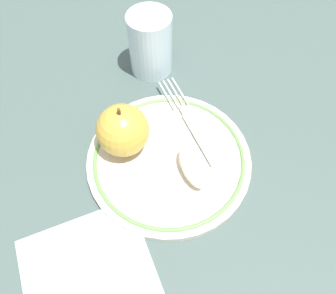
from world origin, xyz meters
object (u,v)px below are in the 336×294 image
(plate, at_px, (168,157))
(fork, at_px, (190,121))
(apple_red_whole, at_px, (123,130))
(apple_slice_front, at_px, (192,168))
(napkin_folded, at_px, (87,269))
(drinking_glass, at_px, (150,44))

(plate, distance_m, fork, 0.07)
(apple_red_whole, bearing_deg, apple_slice_front, 114.52)
(fork, height_order, napkin_folded, fork)
(apple_red_whole, relative_size, fork, 0.48)
(apple_red_whole, distance_m, drinking_glass, 0.17)
(plate, distance_m, drinking_glass, 0.20)
(drinking_glass, height_order, napkin_folded, drinking_glass)
(drinking_glass, xyz_separation_m, napkin_folded, (0.28, 0.21, -0.05))
(apple_red_whole, distance_m, fork, 0.11)
(apple_red_whole, distance_m, apple_slice_front, 0.11)
(plate, xyz_separation_m, napkin_folded, (0.18, 0.05, -0.00))
(apple_slice_front, bearing_deg, napkin_folded, 112.93)
(apple_red_whole, bearing_deg, plate, 124.36)
(fork, distance_m, drinking_glass, 0.15)
(plate, height_order, napkin_folded, plate)
(apple_slice_front, height_order, napkin_folded, apple_slice_front)
(apple_slice_front, bearing_deg, fork, -21.21)
(fork, bearing_deg, drinking_glass, 1.84)
(apple_red_whole, relative_size, napkin_folded, 0.54)
(plate, relative_size, apple_slice_front, 3.55)
(apple_slice_front, bearing_deg, plate, 29.33)
(apple_red_whole, height_order, drinking_glass, drinking_glass)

